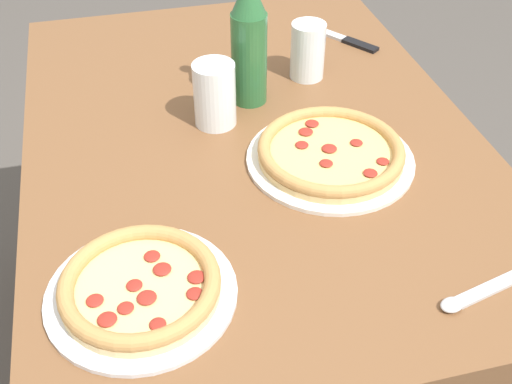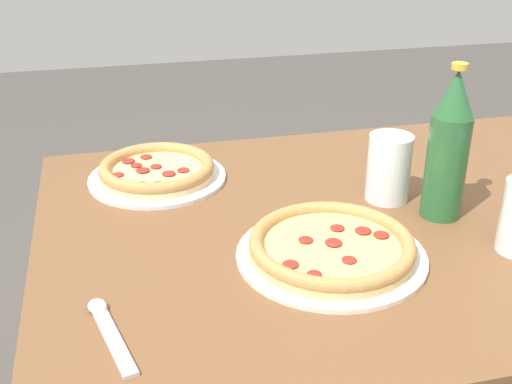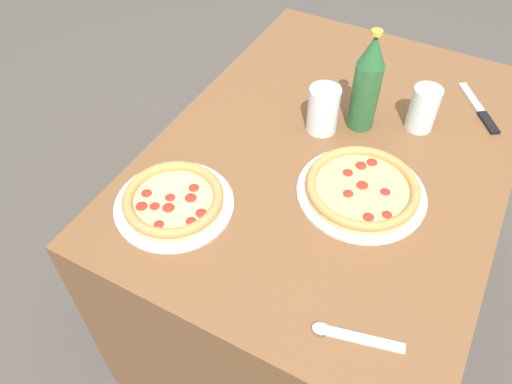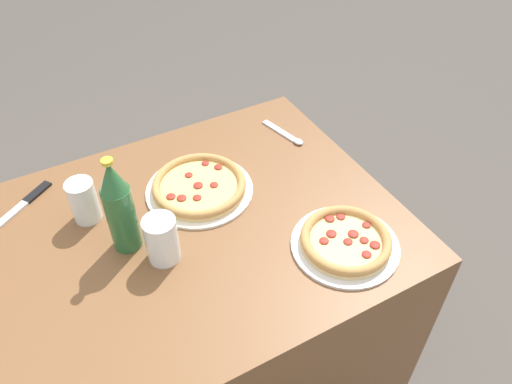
{
  "view_description": "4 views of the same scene",
  "coord_description": "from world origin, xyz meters",
  "px_view_note": "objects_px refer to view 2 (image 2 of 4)",
  "views": [
    {
      "loc": [
        0.99,
        -0.23,
        1.42
      ],
      "look_at": [
        0.24,
        -0.05,
        0.77
      ],
      "focal_mm": 45.0,
      "sensor_mm": 36.0,
      "label": 1
    },
    {
      "loc": [
        0.45,
        0.93,
        1.26
      ],
      "look_at": [
        0.21,
        -0.04,
        0.77
      ],
      "focal_mm": 45.0,
      "sensor_mm": 36.0,
      "label": 2
    },
    {
      "loc": [
        0.93,
        0.27,
        1.58
      ],
      "look_at": [
        0.27,
        -0.08,
        0.77
      ],
      "focal_mm": 35.0,
      "sensor_mm": 36.0,
      "label": 3
    },
    {
      "loc": [
        -0.23,
        -0.86,
        1.68
      ],
      "look_at": [
        0.22,
        -0.04,
        0.8
      ],
      "focal_mm": 35.0,
      "sensor_mm": 36.0,
      "label": 4
    }
  ],
  "objects_px": {
    "pizza_veggie": "(157,171)",
    "beer_bottle": "(449,147)",
    "spoon": "(107,327)",
    "glass_mango_juice": "(389,171)",
    "pizza_salami": "(331,247)"
  },
  "relations": [
    {
      "from": "pizza_salami",
      "to": "spoon",
      "type": "height_order",
      "value": "pizza_salami"
    },
    {
      "from": "glass_mango_juice",
      "to": "beer_bottle",
      "type": "distance_m",
      "value": 0.13
    },
    {
      "from": "glass_mango_juice",
      "to": "beer_bottle",
      "type": "height_order",
      "value": "beer_bottle"
    },
    {
      "from": "pizza_veggie",
      "to": "beer_bottle",
      "type": "distance_m",
      "value": 0.56
    },
    {
      "from": "glass_mango_juice",
      "to": "beer_bottle",
      "type": "xyz_separation_m",
      "value": [
        -0.07,
        0.08,
        0.07
      ]
    },
    {
      "from": "pizza_veggie",
      "to": "beer_bottle",
      "type": "height_order",
      "value": "beer_bottle"
    },
    {
      "from": "glass_mango_juice",
      "to": "beer_bottle",
      "type": "bearing_deg",
      "value": 128.4
    },
    {
      "from": "pizza_veggie",
      "to": "spoon",
      "type": "bearing_deg",
      "value": 76.32
    },
    {
      "from": "spoon",
      "to": "pizza_veggie",
      "type": "bearing_deg",
      "value": -103.68
    },
    {
      "from": "spoon",
      "to": "glass_mango_juice",
      "type": "bearing_deg",
      "value": -151.99
    },
    {
      "from": "pizza_veggie",
      "to": "glass_mango_juice",
      "type": "height_order",
      "value": "glass_mango_juice"
    },
    {
      "from": "pizza_veggie",
      "to": "beer_bottle",
      "type": "bearing_deg",
      "value": 150.29
    },
    {
      "from": "pizza_salami",
      "to": "beer_bottle",
      "type": "xyz_separation_m",
      "value": [
        -0.24,
        -0.09,
        0.11
      ]
    },
    {
      "from": "pizza_salami",
      "to": "glass_mango_juice",
      "type": "xyz_separation_m",
      "value": [
        -0.17,
        -0.17,
        0.04
      ]
    },
    {
      "from": "pizza_salami",
      "to": "spoon",
      "type": "xyz_separation_m",
      "value": [
        0.35,
        0.1,
        -0.01
      ]
    }
  ]
}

